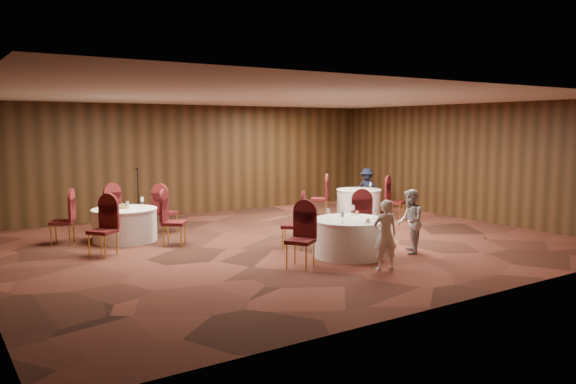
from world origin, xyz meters
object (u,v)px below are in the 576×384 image
woman_b (410,221)px  table_right (359,202)px  mic_stand (139,211)px  woman_a (385,235)px  man_c (367,188)px  table_left (125,225)px  table_main (350,237)px

woman_b → table_right: bearing=-168.1°
mic_stand → woman_a: mic_stand is taller
woman_b → man_c: woman_b is taller
table_left → woman_a: woman_a is taller
table_left → man_c: 7.96m
mic_stand → woman_a: 7.00m
man_c → table_right: bearing=-87.3°
mic_stand → man_c: (7.09, -0.66, 0.20)m
woman_b → man_c: size_ratio=1.02×
woman_a → man_c: 7.63m
table_left → woman_b: bearing=-44.5°
woman_a → table_left: bearing=-42.2°
table_main → woman_a: (-0.18, -1.20, 0.26)m
table_left → man_c: (7.91, 0.83, 0.27)m
table_right → woman_a: size_ratio=1.02×
table_left → table_right: (6.94, 0.08, -0.00)m
mic_stand → woman_b: 6.93m
table_right → woman_b: woman_b is taller
table_main → woman_a: bearing=-98.5°
table_left → table_right: 6.94m
table_right → man_c: man_c is taller
table_right → woman_a: woman_a is taller
woman_b → man_c: (3.43, 5.22, -0.01)m
table_main → mic_stand: 5.95m
table_main → table_left: bearing=130.2°
mic_stand → woman_b: size_ratio=1.17×
table_main → table_right: size_ratio=1.16×
table_main → table_right: same height
mic_stand → woman_a: bearing=-70.7°
table_left → woman_b: woman_b is taller
table_main → table_left: (-3.30, 3.91, 0.00)m
table_main → table_right: (3.64, 4.00, 0.00)m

